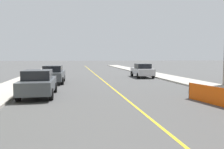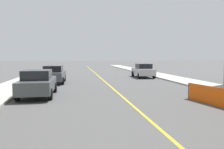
{
  "view_description": "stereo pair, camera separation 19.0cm",
  "coord_description": "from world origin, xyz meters",
  "views": [
    {
      "loc": [
        -2.85,
        11.42,
        2.35
      ],
      "look_at": [
        0.04,
        28.03,
        1.0
      ],
      "focal_mm": 35.0,
      "sensor_mm": 36.0,
      "label": 1
    },
    {
      "loc": [
        -2.66,
        11.39,
        2.35
      ],
      "look_at": [
        0.04,
        28.03,
        1.0
      ],
      "focal_mm": 35.0,
      "sensor_mm": 36.0,
      "label": 2
    }
  ],
  "objects": [
    {
      "name": "parked_car_curb_mid",
      "position": [
        -4.7,
        31.57,
        0.8
      ],
      "size": [
        1.95,
        4.36,
        1.59
      ],
      "rotation": [
        0.0,
        0.0,
        -0.03
      ],
      "color": "#474C51",
      "rests_on": "ground_plane"
    },
    {
      "name": "lane_stripe",
      "position": [
        0.0,
        35.31,
        0.0
      ],
      "size": [
        0.12,
        70.62,
        0.01
      ],
      "color": "gold",
      "rests_on": "ground_plane"
    },
    {
      "name": "parked_car_curb_far",
      "position": [
        4.93,
        35.65,
        0.8
      ],
      "size": [
        1.97,
        4.37,
        1.59
      ],
      "rotation": [
        0.0,
        0.0,
        -0.04
      ],
      "color": "#B7B7BC",
      "rests_on": "ground_plane"
    },
    {
      "name": "parked_car_curb_near",
      "position": [
        -4.97,
        24.91,
        0.8
      ],
      "size": [
        1.94,
        4.32,
        1.59
      ],
      "rotation": [
        0.0,
        0.0,
        0.01
      ],
      "color": "#474C51",
      "rests_on": "ground_plane"
    },
    {
      "name": "sidewalk_right",
      "position": [
        7.58,
        35.31,
        0.07
      ],
      "size": [
        2.79,
        70.62,
        0.14
      ],
      "color": "#ADA89E",
      "rests_on": "ground_plane"
    },
    {
      "name": "sidewalk_left",
      "position": [
        -7.58,
        35.31,
        0.07
      ],
      "size": [
        2.79,
        70.62,
        0.14
      ],
      "color": "#ADA89E",
      "rests_on": "ground_plane"
    }
  ]
}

